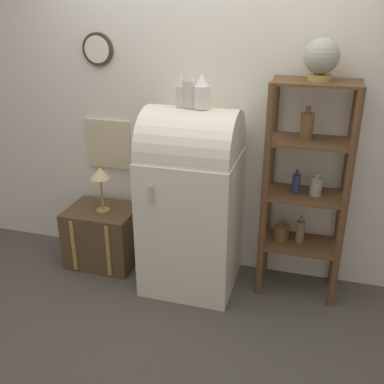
% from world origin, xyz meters
% --- Properties ---
extents(ground_plane, '(12.00, 12.00, 0.00)m').
position_xyz_m(ground_plane, '(0.00, 0.00, 0.00)').
color(ground_plane, '#4C4742').
extents(wall_back, '(7.00, 0.09, 2.70)m').
position_xyz_m(wall_back, '(-0.01, 0.57, 1.35)').
color(wall_back, silver).
rests_on(wall_back, ground_plane).
extents(refrigerator, '(0.68, 0.68, 1.39)m').
position_xyz_m(refrigerator, '(-0.00, 0.23, 0.72)').
color(refrigerator, silver).
rests_on(refrigerator, ground_plane).
extents(suitcase_trunk, '(0.56, 0.45, 0.49)m').
position_xyz_m(suitcase_trunk, '(-0.80, 0.29, 0.25)').
color(suitcase_trunk, brown).
rests_on(suitcase_trunk, ground_plane).
extents(shelf_unit, '(0.58, 0.36, 1.59)m').
position_xyz_m(shelf_unit, '(0.79, 0.35, 0.87)').
color(shelf_unit, brown).
rests_on(shelf_unit, ground_plane).
extents(globe, '(0.22, 0.22, 0.26)m').
position_xyz_m(globe, '(0.81, 0.35, 1.73)').
color(globe, '#AD8942').
rests_on(globe, shelf_unit).
extents(vase_left, '(0.08, 0.08, 0.22)m').
position_xyz_m(vase_left, '(-0.07, 0.23, 1.50)').
color(vase_left, beige).
rests_on(vase_left, refrigerator).
extents(vase_center, '(0.08, 0.08, 0.28)m').
position_xyz_m(vase_center, '(-0.01, 0.22, 1.52)').
color(vase_center, beige).
rests_on(vase_center, refrigerator).
extents(vase_right, '(0.11, 0.11, 0.23)m').
position_xyz_m(vase_right, '(0.07, 0.22, 1.50)').
color(vase_right, white).
rests_on(vase_right, refrigerator).
extents(desk_lamp, '(0.16, 0.16, 0.38)m').
position_xyz_m(desk_lamp, '(-0.76, 0.27, 0.79)').
color(desk_lamp, '#AD8942').
rests_on(desk_lamp, suitcase_trunk).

